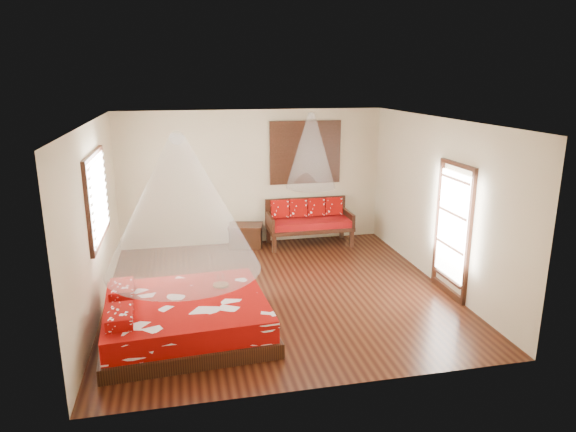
# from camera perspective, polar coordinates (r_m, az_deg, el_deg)

# --- Properties ---
(room) EXTENTS (5.54, 5.54, 2.84)m
(room) POSITION_cam_1_polar(r_m,az_deg,el_deg) (8.10, -1.12, 0.64)
(room) COLOR black
(room) RESTS_ON ground
(bed) EXTENTS (2.35, 2.16, 0.65)m
(bed) POSITION_cam_1_polar(r_m,az_deg,el_deg) (7.31, -11.33, -10.95)
(bed) COLOR black
(bed) RESTS_ON floor
(daybed) EXTENTS (1.76, 0.78, 0.94)m
(daybed) POSITION_cam_1_polar(r_m,az_deg,el_deg) (10.82, 2.31, -0.44)
(daybed) COLOR black
(daybed) RESTS_ON floor
(storage_chest) EXTENTS (0.79, 0.65, 0.48)m
(storage_chest) POSITION_cam_1_polar(r_m,az_deg,el_deg) (10.72, -4.71, -2.17)
(storage_chest) COLOR black
(storage_chest) RESTS_ON floor
(shutter_panel) EXTENTS (1.52, 0.06, 1.32)m
(shutter_panel) POSITION_cam_1_polar(r_m,az_deg,el_deg) (10.85, 1.94, 7.07)
(shutter_panel) COLOR black
(shutter_panel) RESTS_ON wall_back
(window_left) EXTENTS (0.10, 1.74, 1.34)m
(window_left) POSITION_cam_1_polar(r_m,az_deg,el_deg) (8.18, -20.39, 1.98)
(window_left) COLOR black
(window_left) RESTS_ON wall_left
(glazed_door) EXTENTS (0.08, 1.02, 2.16)m
(glazed_door) POSITION_cam_1_polar(r_m,az_deg,el_deg) (8.59, 17.79, -1.55)
(glazed_door) COLOR black
(glazed_door) RESTS_ON floor
(wine_tray) EXTENTS (0.23, 0.23, 0.19)m
(wine_tray) POSITION_cam_1_polar(r_m,az_deg,el_deg) (7.57, -7.48, -7.38)
(wine_tray) COLOR brown
(wine_tray) RESTS_ON bed
(mosquito_net_main) EXTENTS (2.05, 2.05, 1.80)m
(mosquito_net_main) POSITION_cam_1_polar(r_m,az_deg,el_deg) (6.77, -11.85, 1.30)
(mosquito_net_main) COLOR white
(mosquito_net_main) RESTS_ON ceiling
(mosquito_net_daybed) EXTENTS (1.01, 1.01, 1.50)m
(mosquito_net_daybed) POSITION_cam_1_polar(r_m,az_deg,el_deg) (10.39, 2.57, 7.25)
(mosquito_net_daybed) COLOR white
(mosquito_net_daybed) RESTS_ON ceiling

